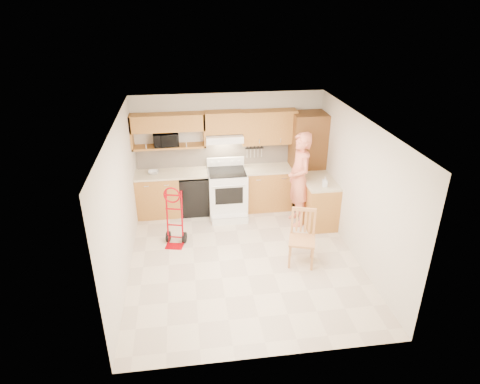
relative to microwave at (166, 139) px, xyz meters
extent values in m
cube|color=beige|center=(1.31, -2.08, -1.64)|extent=(4.00, 4.50, 0.02)
cube|color=white|center=(1.31, -2.08, 0.88)|extent=(4.00, 4.50, 0.02)
cube|color=beige|center=(1.31, 0.17, -0.38)|extent=(4.00, 0.02, 2.50)
cube|color=beige|center=(1.31, -4.34, -0.38)|extent=(4.00, 0.02, 2.50)
cube|color=beige|center=(-0.70, -2.08, -0.38)|extent=(0.02, 4.50, 2.50)
cube|color=beige|center=(3.32, -2.08, -0.38)|extent=(0.02, 4.50, 2.50)
cube|color=beige|center=(1.31, 0.15, -0.43)|extent=(3.92, 0.03, 0.55)
cube|color=#AA7B38|center=(-0.24, -0.14, -1.18)|extent=(0.90, 0.60, 0.90)
cube|color=black|center=(0.51, -0.14, -1.20)|extent=(0.60, 0.60, 0.85)
cube|color=#AA7B38|center=(2.14, -0.14, -1.18)|extent=(1.14, 0.60, 0.90)
cube|color=#BFB092|center=(0.06, -0.13, -0.71)|extent=(1.50, 0.63, 0.04)
cube|color=#BFB092|center=(2.14, -0.13, -0.71)|extent=(1.14, 0.63, 0.04)
cube|color=#AA7B38|center=(3.01, -0.94, -1.18)|extent=(0.60, 1.00, 0.90)
cube|color=#BFB092|center=(3.01, -0.94, -0.71)|extent=(0.63, 1.00, 0.04)
cube|color=brown|center=(2.96, -0.14, -0.58)|extent=(0.70, 0.60, 2.10)
cube|color=#AA7B38|center=(0.06, 0.00, 0.35)|extent=(1.50, 0.33, 0.34)
cube|color=#AA7B38|center=(0.06, 0.00, -0.16)|extent=(1.50, 0.33, 0.04)
cube|color=#AA7B38|center=(1.19, 0.00, 0.31)|extent=(0.76, 0.33, 0.44)
cube|color=#AA7B38|center=(2.14, 0.00, 0.17)|extent=(1.14, 0.33, 0.70)
cube|color=white|center=(1.19, -0.06, 0.00)|extent=(0.76, 0.46, 0.14)
imported|color=black|center=(0.00, 0.00, 0.00)|extent=(0.54, 0.40, 0.28)
imported|color=#E07557|center=(2.60, -0.90, -0.66)|extent=(0.50, 0.73, 1.94)
imported|color=white|center=(3.01, -1.24, -0.59)|extent=(0.10, 0.11, 0.20)
imported|color=white|center=(-0.30, -0.14, -0.66)|extent=(0.24, 0.24, 0.05)
camera|label=1|loc=(0.39, -8.24, 2.69)|focal=31.17mm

